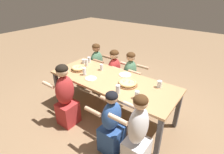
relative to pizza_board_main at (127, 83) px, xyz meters
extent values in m
plane|color=#896B4C|center=(-0.34, 0.00, -0.83)|extent=(18.00, 18.00, 0.00)
cube|color=tan|center=(-0.34, 0.00, -0.05)|extent=(2.41, 0.94, 0.04)
cube|color=#4C4C51|center=(-1.48, -0.41, -0.45)|extent=(0.07, 0.07, 0.75)
cube|color=#4C4C51|center=(0.81, -0.41, -0.45)|extent=(0.07, 0.07, 0.75)
cube|color=#4C4C51|center=(-1.48, 0.42, -0.45)|extent=(0.07, 0.07, 0.75)
cube|color=#4C4C51|center=(0.81, 0.42, -0.45)|extent=(0.07, 0.07, 0.75)
cylinder|color=brown|center=(0.00, 0.00, -0.02)|extent=(0.35, 0.35, 0.02)
torus|color=#DBB26B|center=(0.00, 0.00, 0.01)|extent=(0.31, 0.31, 0.04)
cylinder|color=#E5C675|center=(0.00, 0.00, 0.00)|extent=(0.25, 0.25, 0.04)
cylinder|color=#E5C166|center=(-0.08, 0.00, 0.03)|extent=(0.02, 0.02, 0.01)
cylinder|color=#E5C166|center=(0.08, 0.03, 0.03)|extent=(0.02, 0.02, 0.01)
cylinder|color=#E5C166|center=(-0.06, -0.02, 0.03)|extent=(0.02, 0.02, 0.01)
cylinder|color=#E5C166|center=(-0.07, 0.03, 0.03)|extent=(0.02, 0.02, 0.01)
cylinder|color=#E5C166|center=(0.03, 0.01, 0.03)|extent=(0.02, 0.02, 0.01)
cylinder|color=#E5C166|center=(0.01, 0.05, 0.03)|extent=(0.02, 0.02, 0.01)
cylinder|color=brown|center=(-1.14, -0.08, -0.02)|extent=(0.31, 0.31, 0.02)
torus|color=#DBB26B|center=(-1.14, -0.08, 0.01)|extent=(0.27, 0.27, 0.04)
cylinder|color=#E5C675|center=(-1.14, -0.08, 0.00)|extent=(0.22, 0.22, 0.04)
cylinder|color=#E5C166|center=(-1.12, -0.07, 0.03)|extent=(0.02, 0.02, 0.01)
cylinder|color=#E5C166|center=(-1.14, -0.04, 0.03)|extent=(0.02, 0.02, 0.01)
cylinder|color=#E5C166|center=(-1.12, -0.07, 0.03)|extent=(0.02, 0.02, 0.01)
cylinder|color=#E5C166|center=(-1.16, -0.10, 0.03)|extent=(0.02, 0.02, 0.01)
cylinder|color=#E5C166|center=(-1.18, -0.09, 0.03)|extent=(0.02, 0.02, 0.01)
cylinder|color=white|center=(-0.24, 0.30, -0.03)|extent=(0.23, 0.23, 0.01)
cube|color=#B7B7BC|center=(-0.24, 0.30, -0.02)|extent=(0.02, 0.16, 0.01)
cylinder|color=white|center=(-0.67, -0.21, -0.03)|extent=(0.20, 0.20, 0.01)
cube|color=#B7B7BC|center=(-0.67, -0.21, -0.02)|extent=(0.12, 0.09, 0.01)
cylinder|color=silver|center=(-1.30, 0.24, 0.01)|extent=(0.08, 0.08, 0.09)
cylinder|color=#1EA8DB|center=(-1.30, 0.24, 0.00)|extent=(0.07, 0.07, 0.07)
cylinder|color=black|center=(-1.28, 0.24, 0.02)|extent=(0.00, 0.01, 0.11)
cylinder|color=silver|center=(-0.75, 0.20, 0.03)|extent=(0.07, 0.07, 0.13)
cylinder|color=silver|center=(-0.75, 0.20, 0.00)|extent=(0.06, 0.06, 0.07)
cylinder|color=silver|center=(-0.88, -0.17, 0.04)|extent=(0.07, 0.07, 0.15)
cylinder|color=silver|center=(-0.88, -0.17, 0.03)|extent=(0.06, 0.06, 0.12)
cylinder|color=silver|center=(0.33, -0.26, 0.03)|extent=(0.07, 0.07, 0.13)
cylinder|color=silver|center=(0.33, -0.26, 0.00)|extent=(0.06, 0.06, 0.07)
cylinder|color=silver|center=(0.01, -0.31, 0.04)|extent=(0.07, 0.07, 0.14)
cylinder|color=black|center=(0.01, -0.31, 0.01)|extent=(0.06, 0.06, 0.08)
cylinder|color=silver|center=(-1.14, 0.17, 0.04)|extent=(0.06, 0.06, 0.15)
cylinder|color=silver|center=(0.47, 0.26, 0.03)|extent=(0.08, 0.08, 0.12)
cylinder|color=silver|center=(0.47, 0.26, 0.00)|extent=(0.07, 0.07, 0.06)
cylinder|color=silver|center=(-1.25, 0.36, 0.03)|extent=(0.08, 0.08, 0.12)
cylinder|color=black|center=(-1.25, 0.36, 0.01)|extent=(0.07, 0.07, 0.08)
cube|color=#477556|center=(-1.33, 0.70, -0.61)|extent=(0.32, 0.34, 0.44)
ellipsoid|color=#477556|center=(-1.33, 0.70, -0.14)|extent=(0.24, 0.36, 0.50)
sphere|color=#9E7051|center=(-1.33, 0.70, 0.20)|extent=(0.19, 0.19, 0.19)
ellipsoid|color=#422814|center=(-1.33, 0.70, 0.23)|extent=(0.19, 0.19, 0.13)
cylinder|color=#9E7051|center=(-1.12, 0.87, -0.04)|extent=(0.28, 0.06, 0.06)
cylinder|color=#9E7051|center=(-1.12, 0.53, -0.04)|extent=(0.28, 0.06, 0.06)
cube|color=#2D5193|center=(0.18, -0.69, -0.61)|extent=(0.32, 0.34, 0.44)
ellipsoid|color=#2D5193|center=(0.18, -0.69, -0.16)|extent=(0.24, 0.36, 0.45)
sphere|color=tan|center=(0.18, -0.69, 0.15)|extent=(0.17, 0.17, 0.17)
ellipsoid|color=black|center=(0.18, -0.69, 0.18)|extent=(0.18, 0.18, 0.12)
cylinder|color=tan|center=(-0.03, -0.86, -0.08)|extent=(0.28, 0.06, 0.06)
cylinder|color=tan|center=(-0.03, -0.52, -0.08)|extent=(0.28, 0.06, 0.06)
cube|color=#B22D2D|center=(-0.84, -0.69, -0.61)|extent=(0.32, 0.34, 0.44)
ellipsoid|color=#B22D2D|center=(-0.84, -0.69, -0.11)|extent=(0.24, 0.36, 0.55)
sphere|color=beige|center=(-0.84, -0.69, 0.26)|extent=(0.21, 0.21, 0.21)
ellipsoid|color=black|center=(-0.84, -0.69, 0.30)|extent=(0.21, 0.21, 0.14)
cylinder|color=beige|center=(-1.05, -0.86, 0.00)|extent=(0.28, 0.06, 0.06)
cylinder|color=beige|center=(-1.05, -0.52, 0.00)|extent=(0.28, 0.06, 0.06)
cube|color=silver|center=(0.61, -0.69, -0.61)|extent=(0.32, 0.34, 0.44)
ellipsoid|color=silver|center=(0.61, -0.69, -0.11)|extent=(0.24, 0.36, 0.56)
sphere|color=beige|center=(0.61, -0.69, 0.26)|extent=(0.18, 0.18, 0.18)
ellipsoid|color=#422814|center=(0.61, -0.69, 0.29)|extent=(0.19, 0.19, 0.13)
cylinder|color=beige|center=(0.40, -0.86, 0.01)|extent=(0.28, 0.06, 0.06)
cylinder|color=beige|center=(0.40, -0.52, 0.01)|extent=(0.28, 0.06, 0.06)
cube|color=#B22D2D|center=(-0.80, 0.70, -0.61)|extent=(0.32, 0.34, 0.44)
ellipsoid|color=#B22D2D|center=(-0.80, 0.70, -0.17)|extent=(0.24, 0.36, 0.44)
sphere|color=beige|center=(-0.80, 0.70, 0.15)|extent=(0.20, 0.20, 0.20)
ellipsoid|color=#422814|center=(-0.80, 0.70, 0.19)|extent=(0.21, 0.21, 0.14)
cylinder|color=beige|center=(-0.59, 0.87, -0.09)|extent=(0.28, 0.06, 0.06)
cylinder|color=beige|center=(-0.59, 0.53, -0.09)|extent=(0.28, 0.06, 0.06)
cube|color=#477556|center=(-0.37, 0.70, -0.61)|extent=(0.32, 0.34, 0.44)
ellipsoid|color=#477556|center=(-0.37, 0.70, -0.14)|extent=(0.24, 0.36, 0.50)
sphere|color=tan|center=(-0.37, 0.70, 0.19)|extent=(0.18, 0.18, 0.18)
ellipsoid|color=#422814|center=(-0.37, 0.70, 0.23)|extent=(0.19, 0.19, 0.13)
cylinder|color=tan|center=(-0.16, 0.87, -0.04)|extent=(0.28, 0.06, 0.06)
cylinder|color=tan|center=(-0.16, 0.53, -0.04)|extent=(0.28, 0.06, 0.06)
camera|label=1|loc=(1.37, -2.26, 1.49)|focal=28.00mm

